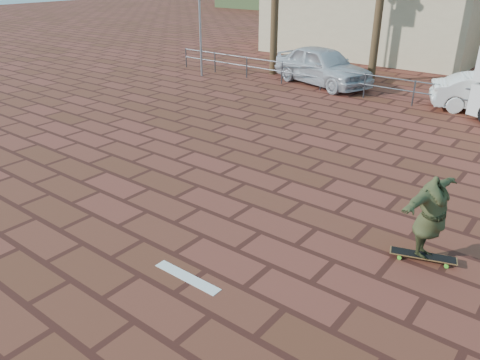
# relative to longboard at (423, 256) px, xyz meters

# --- Properties ---
(ground) EXTENTS (120.00, 120.00, 0.00)m
(ground) POSITION_rel_longboard_xyz_m (-3.78, -1.87, -0.09)
(ground) COLOR brown
(ground) RESTS_ON ground
(paint_stripe) EXTENTS (1.40, 0.22, 0.01)m
(paint_stripe) POSITION_rel_longboard_xyz_m (-3.08, -3.07, -0.09)
(paint_stripe) COLOR white
(paint_stripe) RESTS_ON ground
(guardrail) EXTENTS (24.06, 0.06, 1.00)m
(guardrail) POSITION_rel_longboard_xyz_m (-3.78, 10.13, 0.59)
(guardrail) COLOR #47494F
(guardrail) RESTS_ON ground
(building_west) EXTENTS (12.60, 7.60, 4.50)m
(building_west) POSITION_rel_longboard_xyz_m (-9.78, 20.13, 2.19)
(building_west) COLOR beige
(building_west) RESTS_ON ground
(longboard) EXTENTS (1.20, 0.62, 0.12)m
(longboard) POSITION_rel_longboard_xyz_m (0.00, 0.00, 0.00)
(longboard) COLOR olive
(longboard) RESTS_ON ground
(skateboarder) EXTENTS (0.77, 2.00, 1.59)m
(skateboarder) POSITION_rel_longboard_xyz_m (-0.00, 0.00, 0.81)
(skateboarder) COLOR #363A1F
(skateboarder) RESTS_ON longboard
(car_silver) EXTENTS (5.28, 3.37, 1.68)m
(car_silver) POSITION_rel_longboard_xyz_m (-8.29, 11.13, 0.74)
(car_silver) COLOR silver
(car_silver) RESTS_ON ground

